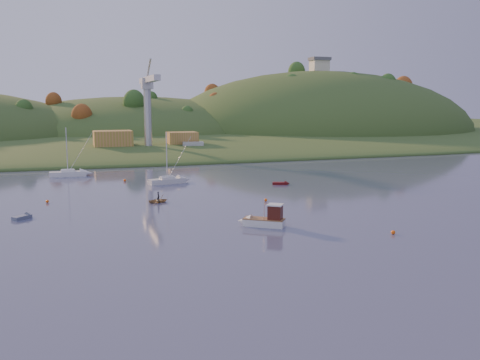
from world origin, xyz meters
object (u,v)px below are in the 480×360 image
object	(u,v)px
sailboat_near	(167,180)
red_tender	(283,183)
fishing_boat	(261,219)
sailboat_far	(68,173)
canoe	(158,200)
grey_dinghy	(25,217)

from	to	relation	value
sailboat_near	red_tender	xyz separation A→B (m)	(20.79, -8.14, -0.44)
fishing_boat	sailboat_near	bearing A→B (deg)	-47.27
fishing_boat	sailboat_far	xyz separation A→B (m)	(-22.82, 55.65, -0.17)
sailboat_far	canoe	bearing A→B (deg)	-69.53
canoe	grey_dinghy	size ratio (longest dim) A/B	1.03
sailboat_near	sailboat_far	xyz separation A→B (m)	(-18.08, 16.74, 0.02)
fishing_boat	canoe	bearing A→B (deg)	-28.55
red_tender	sailboat_near	bearing A→B (deg)	-179.36
fishing_boat	sailboat_far	world-z (taller)	sailboat_far
fishing_boat	sailboat_near	xyz separation A→B (m)	(-4.74, 38.91, -0.19)
sailboat_far	red_tender	world-z (taller)	sailboat_far
fishing_boat	red_tender	xyz separation A→B (m)	(16.05, 30.77, -0.63)
canoe	red_tender	size ratio (longest dim) A/B	0.88
sailboat_far	canoe	world-z (taller)	sailboat_far
sailboat_near	sailboat_far	size ratio (longest dim) A/B	0.97
sailboat_near	sailboat_far	world-z (taller)	sailboat_far
sailboat_far	grey_dinghy	distance (m)	41.71
fishing_boat	red_tender	world-z (taller)	fishing_boat
canoe	grey_dinghy	distance (m)	19.95
fishing_boat	sailboat_near	distance (m)	39.19
red_tender	grey_dinghy	world-z (taller)	red_tender
sailboat_far	grey_dinghy	bearing A→B (deg)	-98.04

